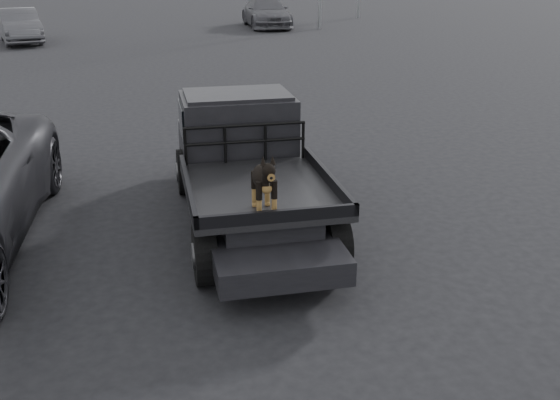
{
  "coord_description": "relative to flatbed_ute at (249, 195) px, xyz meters",
  "views": [
    {
      "loc": [
        -0.94,
        -6.42,
        3.81
      ],
      "look_at": [
        0.39,
        -0.28,
        1.32
      ],
      "focal_mm": 40.0,
      "sensor_mm": 36.0,
      "label": 1
    }
  ],
  "objects": [
    {
      "name": "ute_cab",
      "position": [
        0.0,
        0.95,
        0.9
      ],
      "size": [
        1.72,
        1.3,
        0.88
      ],
      "primitive_type": null,
      "color": "black",
      "rests_on": "flatbed_ute"
    },
    {
      "name": "flatbed_ute",
      "position": [
        0.0,
        0.0,
        0.0
      ],
      "size": [
        2.0,
        5.4,
        0.92
      ],
      "primitive_type": null,
      "color": "black",
      "rests_on": "ground"
    },
    {
      "name": "dog",
      "position": [
        -0.1,
        -1.76,
        0.83
      ],
      "size": [
        0.32,
        0.6,
        0.74
      ],
      "primitive_type": null,
      "color": "black",
      "rests_on": "flatbed_ute"
    },
    {
      "name": "distant_car_a",
      "position": [
        -6.77,
        22.49,
        0.29
      ],
      "size": [
        2.66,
        4.79,
        1.49
      ],
      "primitive_type": "imported",
      "rotation": [
        0.0,
        0.0,
        0.25
      ],
      "color": "#47464B",
      "rests_on": "ground"
    },
    {
      "name": "headache_rack",
      "position": [
        0.0,
        0.2,
        0.74
      ],
      "size": [
        1.8,
        0.08,
        0.55
      ],
      "primitive_type": null,
      "color": "black",
      "rests_on": "flatbed_ute"
    },
    {
      "name": "distant_car_b",
      "position": [
        5.44,
        26.5,
        0.31
      ],
      "size": [
        2.21,
        5.35,
        1.55
      ],
      "primitive_type": "imported",
      "rotation": [
        0.0,
        0.0,
        -0.01
      ],
      "color": "#4C4B51",
      "rests_on": "ground"
    },
    {
      "name": "ground",
      "position": [
        -0.44,
        -2.14,
        -0.46
      ],
      "size": [
        120.0,
        120.0,
        0.0
      ],
      "primitive_type": "plane",
      "color": "black",
      "rests_on": "ground"
    }
  ]
}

